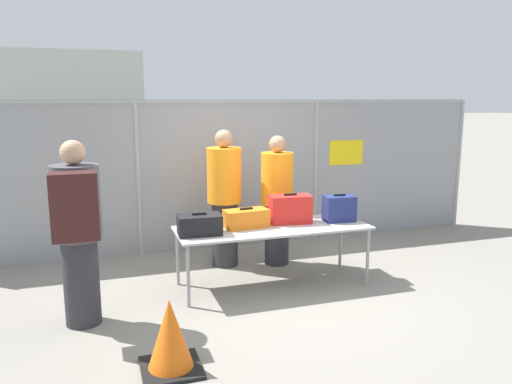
% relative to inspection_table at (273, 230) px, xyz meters
% --- Properties ---
extents(ground_plane, '(120.00, 120.00, 0.00)m').
position_rel_inspection_table_xyz_m(ground_plane, '(-0.03, -0.17, -0.69)').
color(ground_plane, gray).
extents(fence_section, '(8.40, 0.07, 2.23)m').
position_rel_inspection_table_xyz_m(fence_section, '(-0.01, 1.77, 0.48)').
color(fence_section, '#9EA0A5').
rests_on(fence_section, ground_plane).
extents(inspection_table, '(2.32, 0.83, 0.73)m').
position_rel_inspection_table_xyz_m(inspection_table, '(0.00, 0.00, 0.00)').
color(inspection_table, '#B2B2AD').
rests_on(inspection_table, ground_plane).
extents(suitcase_black, '(0.50, 0.34, 0.25)m').
position_rel_inspection_table_xyz_m(suitcase_black, '(-0.91, -0.06, 0.16)').
color(suitcase_black, black).
rests_on(suitcase_black, inspection_table).
extents(suitcase_orange, '(0.54, 0.30, 0.24)m').
position_rel_inspection_table_xyz_m(suitcase_orange, '(-0.31, 0.07, 0.15)').
color(suitcase_orange, orange).
rests_on(suitcase_orange, inspection_table).
extents(suitcase_red, '(0.53, 0.32, 0.37)m').
position_rel_inspection_table_xyz_m(suitcase_red, '(0.27, 0.12, 0.22)').
color(suitcase_red, red).
rests_on(suitcase_red, inspection_table).
extents(suitcase_navy, '(0.40, 0.27, 0.34)m').
position_rel_inspection_table_xyz_m(suitcase_navy, '(0.89, 0.02, 0.20)').
color(suitcase_navy, navy).
rests_on(suitcase_navy, inspection_table).
extents(traveler_hooded, '(0.46, 0.71, 1.86)m').
position_rel_inspection_table_xyz_m(traveler_hooded, '(-2.19, -0.48, 0.34)').
color(traveler_hooded, '#2D2D33').
rests_on(traveler_hooded, ground_plane).
extents(security_worker_near, '(0.44, 0.44, 1.76)m').
position_rel_inspection_table_xyz_m(security_worker_near, '(0.33, 0.74, 0.22)').
color(security_worker_near, '#2D2D33').
rests_on(security_worker_near, ground_plane).
extents(security_worker_far, '(0.46, 0.46, 1.85)m').
position_rel_inspection_table_xyz_m(security_worker_far, '(-0.37, 0.90, 0.27)').
color(security_worker_far, '#2D2D33').
rests_on(security_worker_far, ground_plane).
extents(utility_trailer, '(4.07, 2.28, 0.65)m').
position_rel_inspection_table_xyz_m(utility_trailer, '(2.49, 3.63, -0.30)').
color(utility_trailer, '#4C6B47').
rests_on(utility_trailer, ground_plane).
extents(distant_hangar, '(10.78, 10.08, 5.33)m').
position_rel_inspection_table_xyz_m(distant_hangar, '(-3.97, 34.05, 1.98)').
color(distant_hangar, '#B2B7B2').
rests_on(distant_hangar, ground_plane).
extents(traffic_cone, '(0.50, 0.50, 0.62)m').
position_rel_inspection_table_xyz_m(traffic_cone, '(-1.48, -1.57, -0.40)').
color(traffic_cone, black).
rests_on(traffic_cone, ground_plane).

